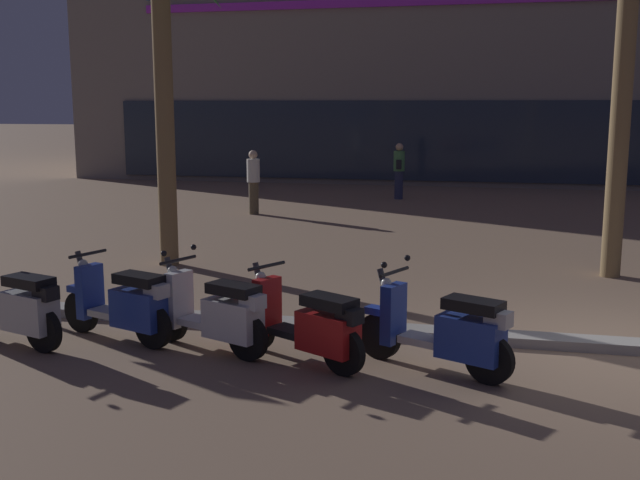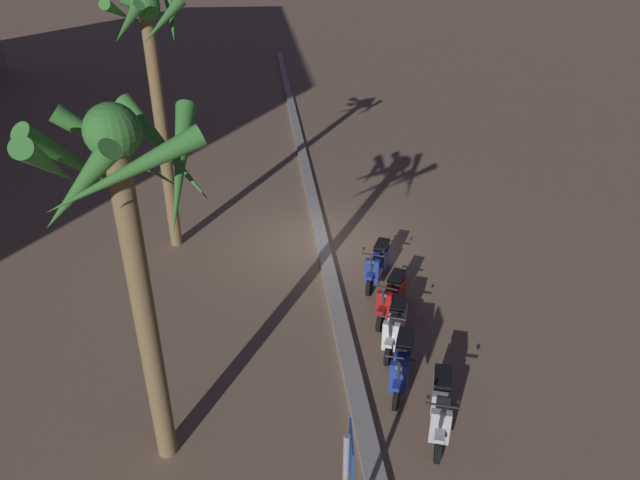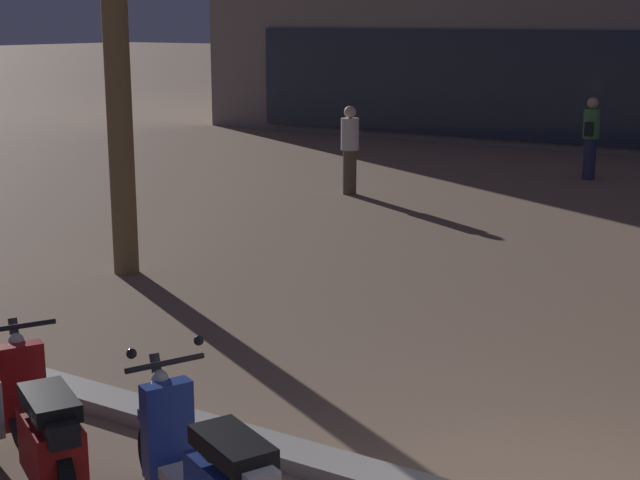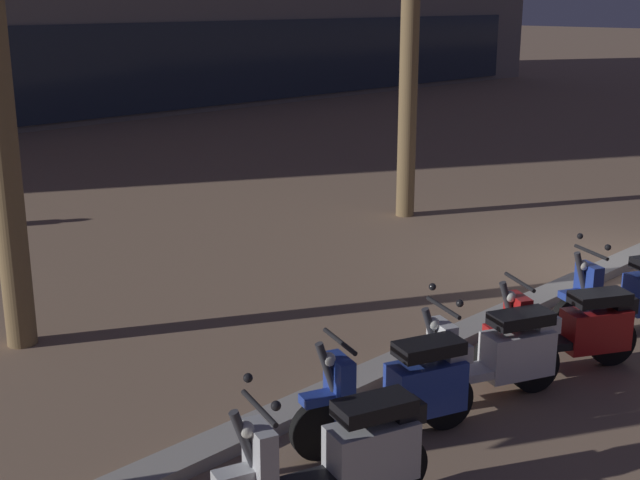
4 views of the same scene
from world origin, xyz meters
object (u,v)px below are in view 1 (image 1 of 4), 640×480
object	(u,v)px
scooter_silver_gap_after_mid	(14,307)
scooter_white_tail_end	(216,314)
palm_tree_by_mall_entrance	(162,1)
pedestrian_window_shopping	(399,170)
scooter_blue_second_in_line	(445,332)
scooter_blue_mid_centre	(123,305)
scooter_red_last_in_row	(308,325)
pedestrian_by_palm_tree	(253,181)

from	to	relation	value
scooter_silver_gap_after_mid	scooter_white_tail_end	distance (m)	2.43
palm_tree_by_mall_entrance	pedestrian_window_shopping	world-z (taller)	palm_tree_by_mall_entrance
scooter_silver_gap_after_mid	scooter_blue_second_in_line	world-z (taller)	same
scooter_white_tail_end	palm_tree_by_mall_entrance	world-z (taller)	palm_tree_by_mall_entrance
scooter_silver_gap_after_mid	scooter_blue_mid_centre	distance (m)	1.27
scooter_silver_gap_after_mid	scooter_white_tail_end	size ratio (longest dim) A/B	1.06
scooter_white_tail_end	pedestrian_window_shopping	xyz separation A→B (m)	(0.29, 15.17, 0.45)
scooter_blue_second_in_line	palm_tree_by_mall_entrance	distance (m)	8.06
scooter_silver_gap_after_mid	scooter_red_last_in_row	xyz separation A→B (m)	(3.55, 0.10, -0.02)
scooter_red_last_in_row	palm_tree_by_mall_entrance	distance (m)	7.24
scooter_blue_second_in_line	palm_tree_by_mall_entrance	bearing A→B (deg)	137.89
scooter_silver_gap_after_mid	scooter_red_last_in_row	world-z (taller)	scooter_silver_gap_after_mid
scooter_red_last_in_row	pedestrian_by_palm_tree	size ratio (longest dim) A/B	0.99
scooter_red_last_in_row	palm_tree_by_mall_entrance	xyz separation A→B (m)	(-3.67, 4.69, 4.11)
scooter_white_tail_end	palm_tree_by_mall_entrance	bearing A→B (deg)	119.32
scooter_white_tail_end	scooter_blue_second_in_line	size ratio (longest dim) A/B	0.96
scooter_blue_mid_centre	scooter_white_tail_end	distance (m)	1.23
pedestrian_window_shopping	palm_tree_by_mall_entrance	bearing A→B (deg)	-104.86
scooter_silver_gap_after_mid	pedestrian_by_palm_tree	bearing A→B (deg)	93.16
scooter_blue_mid_centre	scooter_red_last_in_row	size ratio (longest dim) A/B	1.02
scooter_red_last_in_row	pedestrian_window_shopping	distance (m)	15.37
scooter_blue_mid_centre	palm_tree_by_mall_entrance	distance (m)	6.14
palm_tree_by_mall_entrance	pedestrian_by_palm_tree	distance (m)	7.51
scooter_blue_second_in_line	scooter_red_last_in_row	bearing A→B (deg)	-178.54
scooter_blue_second_in_line	pedestrian_window_shopping	xyz separation A→B (m)	(-2.33, 15.31, 0.44)
pedestrian_window_shopping	pedestrian_by_palm_tree	bearing A→B (deg)	-128.94
pedestrian_by_palm_tree	scooter_silver_gap_after_mid	bearing A→B (deg)	-86.84
scooter_red_last_in_row	palm_tree_by_mall_entrance	size ratio (longest dim) A/B	0.28
palm_tree_by_mall_entrance	scooter_silver_gap_after_mid	bearing A→B (deg)	-88.54
scooter_blue_mid_centre	scooter_white_tail_end	size ratio (longest dim) A/B	1.02
scooter_silver_gap_after_mid	scooter_blue_second_in_line	bearing A→B (deg)	1.54
scooter_white_tail_end	scooter_red_last_in_row	size ratio (longest dim) A/B	1.00
scooter_blue_second_in_line	scooter_silver_gap_after_mid	bearing A→B (deg)	-178.46
scooter_white_tail_end	scooter_blue_second_in_line	world-z (taller)	same
scooter_blue_mid_centre	scooter_blue_second_in_line	world-z (taller)	scooter_blue_second_in_line
scooter_blue_mid_centre	pedestrian_by_palm_tree	xyz separation A→B (m)	(-1.82, 10.91, 0.42)
palm_tree_by_mall_entrance	scooter_red_last_in_row	bearing A→B (deg)	-51.99
scooter_white_tail_end	pedestrian_by_palm_tree	xyz separation A→B (m)	(-3.04, 11.05, 0.43)
pedestrian_window_shopping	pedestrian_by_palm_tree	world-z (taller)	pedestrian_window_shopping
scooter_white_tail_end	pedestrian_window_shopping	bearing A→B (deg)	88.91
scooter_white_tail_end	scooter_red_last_in_row	world-z (taller)	scooter_white_tail_end
scooter_red_last_in_row	pedestrian_by_palm_tree	xyz separation A→B (m)	(-4.17, 11.22, 0.44)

